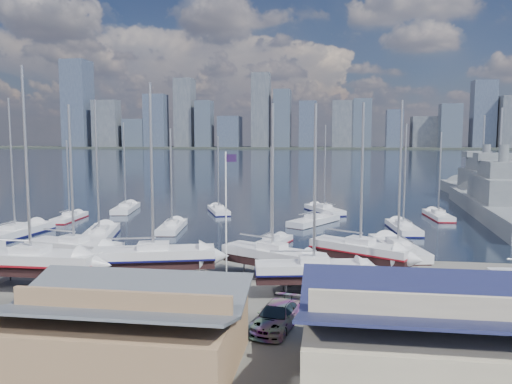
% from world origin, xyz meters
% --- Properties ---
extents(ground, '(1400.00, 1400.00, 0.00)m').
position_xyz_m(ground, '(0.00, -10.00, 0.00)').
color(ground, '#605E59').
rests_on(ground, ground).
extents(water, '(1400.00, 600.00, 0.40)m').
position_xyz_m(water, '(0.00, 300.00, -0.15)').
color(water, '#172134').
rests_on(water, ground).
extents(far_shore, '(1400.00, 80.00, 2.20)m').
position_xyz_m(far_shore, '(0.00, 560.00, 1.10)').
color(far_shore, '#2D332D').
rests_on(far_shore, ground).
extents(skyline, '(639.14, 43.80, 107.69)m').
position_xyz_m(skyline, '(-7.83, 553.76, 39.09)').
color(skyline, '#475166').
rests_on(skyline, far_shore).
extents(shed_grey, '(12.60, 8.40, 4.17)m').
position_xyz_m(shed_grey, '(0.00, -26.00, 2.15)').
color(shed_grey, '#8C6B4C').
rests_on(shed_grey, ground).
extents(shed_blue, '(13.65, 9.45, 4.71)m').
position_xyz_m(shed_blue, '(16.00, -26.00, 2.42)').
color(shed_blue, '#BFB293').
rests_on(shed_blue, ground).
extents(sailboat_cradle_1, '(10.91, 3.18, 17.46)m').
position_xyz_m(sailboat_cradle_1, '(-12.81, -13.84, 2.15)').
color(sailboat_cradle_1, '#2D2D33').
rests_on(sailboat_cradle_1, ground).
extents(sailboat_cradle_2, '(9.39, 4.40, 14.87)m').
position_xyz_m(sailboat_cradle_2, '(-12.17, -8.25, 2.02)').
color(sailboat_cradle_2, '#2D2D33').
rests_on(sailboat_cradle_2, ground).
extents(sailboat_cradle_3, '(10.54, 5.38, 16.37)m').
position_xyz_m(sailboat_cradle_3, '(-3.80, -10.69, 2.09)').
color(sailboat_cradle_3, '#2D2D33').
rests_on(sailboat_cradle_3, ground).
extents(sailboat_cradle_4, '(9.12, 6.32, 14.74)m').
position_xyz_m(sailboat_cradle_4, '(5.89, -8.59, 2.01)').
color(sailboat_cradle_4, '#2D2D33').
rests_on(sailboat_cradle_4, ground).
extents(sailboat_cradle_5, '(9.14, 4.10, 14.41)m').
position_xyz_m(sailboat_cradle_5, '(9.51, -12.76, 1.99)').
color(sailboat_cradle_5, '#2D2D33').
rests_on(sailboat_cradle_5, ground).
extents(sailboat_cradle_6, '(9.22, 6.99, 14.99)m').
position_xyz_m(sailboat_cradle_6, '(13.39, -5.29, 2.02)').
color(sailboat_cradle_6, '#2D2D33').
rests_on(sailboat_cradle_6, ground).
extents(sailboat_moored_0, '(3.91, 11.84, 17.46)m').
position_xyz_m(sailboat_moored_0, '(-27.12, 5.18, 0.31)').
color(sailboat_moored_0, black).
rests_on(sailboat_moored_0, water).
extents(sailboat_moored_1, '(2.89, 8.31, 12.21)m').
position_xyz_m(sailboat_moored_1, '(-26.87, 17.62, 0.31)').
color(sailboat_moored_1, black).
rests_on(sailboat_moored_1, water).
extents(sailboat_moored_2, '(4.60, 10.38, 15.15)m').
position_xyz_m(sailboat_moored_2, '(-22.37, 27.36, 0.32)').
color(sailboat_moored_2, black).
rests_on(sailboat_moored_2, water).
extents(sailboat_moored_3, '(6.10, 11.89, 17.11)m').
position_xyz_m(sailboat_moored_3, '(-16.23, 5.09, 0.31)').
color(sailboat_moored_3, black).
rests_on(sailboat_moored_3, water).
extents(sailboat_moored_4, '(3.67, 9.38, 13.79)m').
position_xyz_m(sailboat_moored_4, '(-9.55, 12.01, 0.32)').
color(sailboat_moored_4, black).
rests_on(sailboat_moored_4, water).
extents(sailboat_moored_5, '(5.48, 8.88, 12.86)m').
position_xyz_m(sailboat_moored_5, '(-6.93, 27.91, 0.31)').
color(sailboat_moored_5, black).
rests_on(sailboat_moored_5, water).
extents(sailboat_moored_6, '(4.44, 8.06, 11.61)m').
position_xyz_m(sailboat_moored_6, '(4.30, 4.28, 0.31)').
color(sailboat_moored_6, black).
rests_on(sailboat_moored_6, water).
extents(sailboat_moored_7, '(7.31, 9.97, 14.94)m').
position_xyz_m(sailboat_moored_7, '(8.55, 19.39, 0.32)').
color(sailboat_moored_7, black).
rests_on(sailboat_moored_7, water).
extents(sailboat_moored_8, '(6.90, 9.98, 14.66)m').
position_xyz_m(sailboat_moored_8, '(9.88, 30.64, 0.31)').
color(sailboat_moored_8, black).
rests_on(sailboat_moored_8, water).
extents(sailboat_moored_9, '(5.32, 11.32, 16.48)m').
position_xyz_m(sailboat_moored_9, '(17.76, 3.08, 0.32)').
color(sailboat_moored_9, black).
rests_on(sailboat_moored_9, water).
extents(sailboat_moored_10, '(3.69, 9.85, 14.38)m').
position_xyz_m(sailboat_moored_10, '(20.10, 15.80, 0.31)').
color(sailboat_moored_10, black).
rests_on(sailboat_moored_10, water).
extents(sailboat_moored_11, '(3.17, 9.16, 13.46)m').
position_xyz_m(sailboat_moored_11, '(26.80, 27.26, 0.31)').
color(sailboat_moored_11, black).
rests_on(sailboat_moored_11, water).
extents(naval_ship_east, '(10.95, 46.02, 18.10)m').
position_xyz_m(naval_ship_east, '(36.07, 30.54, 1.66)').
color(naval_ship_east, slate).
rests_on(naval_ship_east, water).
extents(naval_ship_west, '(6.81, 41.94, 17.77)m').
position_xyz_m(naval_ship_west, '(39.79, 51.76, 1.66)').
color(naval_ship_west, slate).
rests_on(naval_ship_west, water).
extents(car_a, '(2.99, 4.64, 1.47)m').
position_xyz_m(car_a, '(-7.67, -20.30, 0.74)').
color(car_a, gray).
rests_on(car_a, ground).
extents(car_b, '(5.23, 3.64, 1.63)m').
position_xyz_m(car_b, '(0.34, -19.59, 0.82)').
color(car_b, gray).
rests_on(car_b, ground).
extents(car_c, '(3.39, 5.62, 1.46)m').
position_xyz_m(car_c, '(-2.59, -21.95, 0.73)').
color(car_c, gray).
rests_on(car_c, ground).
extents(car_d, '(3.33, 5.79, 1.58)m').
position_xyz_m(car_d, '(7.42, -19.52, 0.79)').
color(car_d, gray).
rests_on(car_d, ground).
extents(flagpole, '(0.96, 0.12, 10.82)m').
position_xyz_m(flagpole, '(2.15, -9.34, 6.16)').
color(flagpole, white).
rests_on(flagpole, ground).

